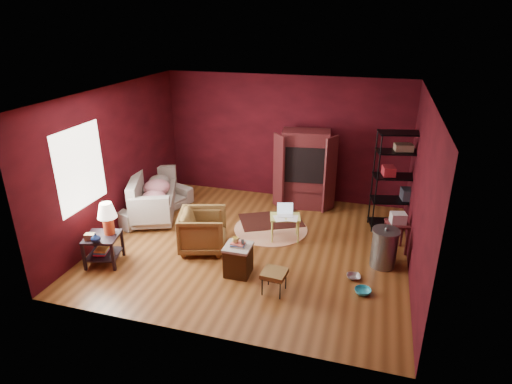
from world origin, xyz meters
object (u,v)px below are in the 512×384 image
Objects in this scene: sofa at (151,198)px; hamper at (238,259)px; tv_armoire at (305,168)px; wire_shelving at (400,177)px; armchair at (203,229)px; laptop_desk at (285,219)px; side_table at (105,228)px.

sofa is 3.06m from hamper.
hamper is at bearing -107.63° from tv_armoire.
hamper is 3.10m from tv_armoire.
wire_shelving reaches higher than hamper.
armchair is 1.36× the size of hamper.
armchair is at bearing 145.52° from hamper.
hamper is at bearing -123.79° from laptop_desk.
sofa is 0.94× the size of wire_shelving.
laptop_desk is 0.40× the size of tv_armoire.
side_table reaches higher than armchair.
laptop_desk is at bearing -99.79° from tv_armoire.
laptop_desk is 1.67m from tv_armoire.
sofa reaches higher than laptop_desk.
tv_armoire is at bearing -48.30° from sofa.
wire_shelving is at bearing 44.66° from hamper.
sofa is at bearing 40.04° from armchair.
side_table is 3.22m from laptop_desk.
side_table is at bearing -164.26° from laptop_desk.
side_table is 0.63× the size of tv_armoire.
tv_armoire is at bearing 79.77° from hamper.
sofa is 3.37m from tv_armoire.
tv_armoire reaches higher than sofa.
laptop_desk is (1.34, 0.79, 0.02)m from armchair.
wire_shelving is (3.35, 1.86, 0.68)m from armchair.
wire_shelving reaches higher than side_table.
tv_armoire is (0.07, 1.60, 0.47)m from laptop_desk.
tv_armoire is at bearing 72.63° from laptop_desk.
side_table is at bearing -162.92° from wire_shelving.
side_table is at bearing -173.67° from hamper.
side_table is at bearing -138.50° from tv_armoire.
wire_shelving is at bearing -77.25° from armchair.
sofa is 5.13m from wire_shelving.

